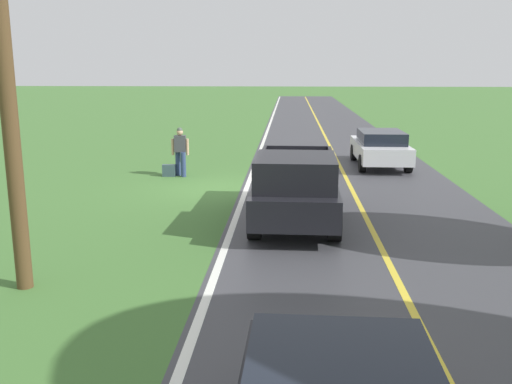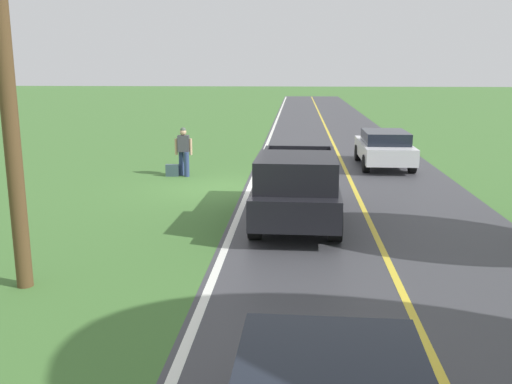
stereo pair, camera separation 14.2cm
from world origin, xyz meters
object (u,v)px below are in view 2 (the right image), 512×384
Objects in this scene: pickup_truck_passing at (297,185)px; hitchhiker_walking at (184,149)px; suitcase_carried at (172,170)px; sedan_near_oncoming at (384,147)px; utility_pole_roadside at (7,82)px.

hitchhiker_walking is at bearing -56.27° from pickup_truck_passing.
sedan_near_oncoming is (-7.85, -2.60, 0.54)m from suitcase_carried.
utility_pole_roadside is at bearing 57.92° from sedan_near_oncoming.
hitchhiker_walking is 3.80× the size of suitcase_carried.
pickup_truck_passing is (-4.04, 6.06, -0.01)m from hitchhiker_walking.
utility_pole_roadside is at bearing -5.48° from suitcase_carried.
utility_pole_roadside reaches higher than sedan_near_oncoming.
hitchhiker_walking is 0.32× the size of pickup_truck_passing.
sedan_near_oncoming is at bearing -111.64° from pickup_truck_passing.
hitchhiker_walking is 0.88m from suitcase_carried.
pickup_truck_passing is (-4.46, 5.95, 0.75)m from suitcase_carried.
sedan_near_oncoming is at bearing -161.46° from hitchhiker_walking.
suitcase_carried is 8.29m from sedan_near_oncoming.
sedan_near_oncoming is 15.72m from utility_pole_roadside.
sedan_near_oncoming is 0.61× the size of utility_pole_roadside.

